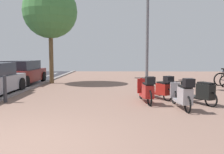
{
  "coord_description": "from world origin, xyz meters",
  "views": [
    {
      "loc": [
        1.87,
        -4.25,
        1.67
      ],
      "look_at": [
        1.72,
        3.07,
        1.0
      ],
      "focal_mm": 39.18,
      "sensor_mm": 36.0,
      "label": 1
    }
  ],
  "objects_px": {
    "scooter_extra": "(183,95)",
    "lamp_post": "(147,23)",
    "scooter_near": "(200,92)",
    "scooter_far": "(160,88)",
    "parked_car_far": "(21,73)",
    "bollard_far": "(5,89)",
    "scooter_mid": "(147,90)",
    "street_tree": "(50,11)"
  },
  "relations": [
    {
      "from": "scooter_extra",
      "to": "lamp_post",
      "type": "xyz_separation_m",
      "value": [
        -0.59,
        4.28,
        2.69
      ]
    },
    {
      "from": "scooter_near",
      "to": "scooter_far",
      "type": "distance_m",
      "value": 1.49
    },
    {
      "from": "parked_car_far",
      "to": "lamp_post",
      "type": "xyz_separation_m",
      "value": [
        6.82,
        -1.9,
        2.5
      ]
    },
    {
      "from": "scooter_far",
      "to": "bollard_far",
      "type": "xyz_separation_m",
      "value": [
        -5.55,
        -0.74,
        0.06
      ]
    },
    {
      "from": "scooter_far",
      "to": "bollard_far",
      "type": "relative_size",
      "value": 1.68
    },
    {
      "from": "scooter_mid",
      "to": "street_tree",
      "type": "distance_m",
      "value": 8.36
    },
    {
      "from": "lamp_post",
      "to": "bollard_far",
      "type": "relative_size",
      "value": 5.97
    },
    {
      "from": "scooter_far",
      "to": "parked_car_far",
      "type": "distance_m",
      "value": 8.32
    },
    {
      "from": "scooter_mid",
      "to": "street_tree",
      "type": "relative_size",
      "value": 0.33
    },
    {
      "from": "scooter_mid",
      "to": "lamp_post",
      "type": "distance_m",
      "value": 4.3
    },
    {
      "from": "scooter_mid",
      "to": "bollard_far",
      "type": "height_order",
      "value": "scooter_mid"
    },
    {
      "from": "scooter_mid",
      "to": "parked_car_far",
      "type": "relative_size",
      "value": 0.47
    },
    {
      "from": "scooter_near",
      "to": "scooter_extra",
      "type": "bearing_deg",
      "value": -134.29
    },
    {
      "from": "bollard_far",
      "to": "scooter_mid",
      "type": "bearing_deg",
      "value": -0.51
    },
    {
      "from": "scooter_near",
      "to": "scooter_mid",
      "type": "xyz_separation_m",
      "value": [
        -1.79,
        0.13,
        0.04
      ]
    },
    {
      "from": "parked_car_far",
      "to": "bollard_far",
      "type": "relative_size",
      "value": 4.14
    },
    {
      "from": "scooter_near",
      "to": "bollard_far",
      "type": "distance_m",
      "value": 6.73
    },
    {
      "from": "parked_car_far",
      "to": "street_tree",
      "type": "relative_size",
      "value": 0.69
    },
    {
      "from": "scooter_near",
      "to": "scooter_mid",
      "type": "height_order",
      "value": "scooter_mid"
    },
    {
      "from": "scooter_mid",
      "to": "scooter_far",
      "type": "relative_size",
      "value": 1.17
    },
    {
      "from": "scooter_near",
      "to": "scooter_far",
      "type": "xyz_separation_m",
      "value": [
        -1.17,
        0.91,
        0.01
      ]
    },
    {
      "from": "scooter_near",
      "to": "street_tree",
      "type": "height_order",
      "value": "street_tree"
    },
    {
      "from": "scooter_extra",
      "to": "street_tree",
      "type": "distance_m",
      "value": 9.6
    },
    {
      "from": "scooter_extra",
      "to": "parked_car_far",
      "type": "distance_m",
      "value": 9.65
    },
    {
      "from": "lamp_post",
      "to": "scooter_extra",
      "type": "bearing_deg",
      "value": -82.2
    },
    {
      "from": "scooter_mid",
      "to": "scooter_extra",
      "type": "xyz_separation_m",
      "value": [
        0.99,
        -0.95,
        0.01
      ]
    },
    {
      "from": "scooter_far",
      "to": "street_tree",
      "type": "distance_m",
      "value": 8.25
    },
    {
      "from": "parked_car_far",
      "to": "lamp_post",
      "type": "relative_size",
      "value": 0.69
    },
    {
      "from": "scooter_near",
      "to": "parked_car_far",
      "type": "distance_m",
      "value": 9.81
    },
    {
      "from": "street_tree",
      "to": "scooter_mid",
      "type": "bearing_deg",
      "value": -50.01
    },
    {
      "from": "scooter_mid",
      "to": "lamp_post",
      "type": "bearing_deg",
      "value": 83.05
    },
    {
      "from": "scooter_far",
      "to": "lamp_post",
      "type": "bearing_deg",
      "value": 94.75
    },
    {
      "from": "scooter_near",
      "to": "bollard_far",
      "type": "height_order",
      "value": "bollard_far"
    },
    {
      "from": "scooter_near",
      "to": "scooter_mid",
      "type": "distance_m",
      "value": 1.8
    },
    {
      "from": "scooter_mid",
      "to": "parked_car_far",
      "type": "distance_m",
      "value": 8.28
    },
    {
      "from": "lamp_post",
      "to": "bollard_far",
      "type": "bearing_deg",
      "value": -148.39
    },
    {
      "from": "scooter_near",
      "to": "lamp_post",
      "type": "height_order",
      "value": "lamp_post"
    },
    {
      "from": "scooter_far",
      "to": "scooter_mid",
      "type": "bearing_deg",
      "value": -128.37
    },
    {
      "from": "parked_car_far",
      "to": "scooter_extra",
      "type": "bearing_deg",
      "value": -39.8
    },
    {
      "from": "scooter_far",
      "to": "bollard_far",
      "type": "bearing_deg",
      "value": -172.44
    },
    {
      "from": "scooter_extra",
      "to": "street_tree",
      "type": "xyz_separation_m",
      "value": [
        -5.82,
        6.7,
        3.66
      ]
    },
    {
      "from": "scooter_extra",
      "to": "bollard_far",
      "type": "distance_m",
      "value": 6.01
    }
  ]
}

